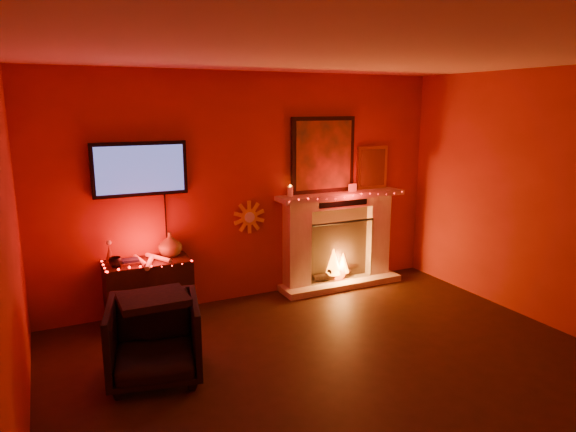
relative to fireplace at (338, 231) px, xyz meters
name	(u,v)px	position (x,y,z in m)	size (l,w,h in m)	color
room	(374,234)	(-1.14, -2.39, 0.63)	(5.00, 5.00, 5.00)	black
fireplace	(338,231)	(0.00, 0.00, 0.00)	(1.72, 0.40, 2.18)	beige
tv	(140,169)	(-2.44, 0.06, 0.92)	(1.00, 0.07, 1.24)	black
sunburst_clock	(249,217)	(-1.19, 0.09, 0.28)	(0.40, 0.03, 0.40)	#F5A732
console_table	(150,287)	(-2.45, -0.13, -0.34)	(0.90, 0.58, 0.95)	black
armchair	(154,339)	(-2.65, -1.37, -0.37)	(0.76, 0.78, 0.71)	black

